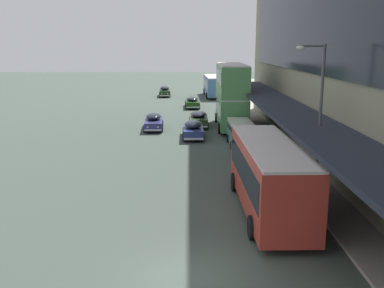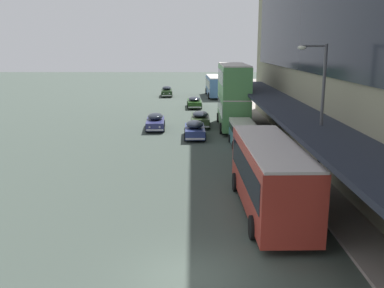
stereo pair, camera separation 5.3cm
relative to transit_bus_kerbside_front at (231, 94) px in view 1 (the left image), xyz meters
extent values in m
plane|color=#3F4A42|center=(-3.99, -27.72, -3.31)|extent=(240.00, 240.00, 0.00)
cube|color=#539753|center=(0.00, 0.00, -1.57)|extent=(2.61, 9.19, 2.79)
cube|color=black|center=(0.00, 0.00, -1.23)|extent=(2.64, 8.46, 1.23)
cube|color=beige|center=(0.00, 0.00, -0.12)|extent=(2.51, 9.19, 0.12)
cube|color=#539753|center=(0.00, 0.00, 1.32)|extent=(2.61, 9.19, 2.79)
cube|color=black|center=(0.00, 0.00, 1.66)|extent=(2.64, 8.46, 1.23)
cube|color=beige|center=(0.00, 0.00, 2.77)|extent=(2.51, 9.19, 0.12)
cube|color=black|center=(0.05, 4.62, 2.47)|extent=(1.25, 0.07, 0.36)
cylinder|color=black|center=(-1.22, 3.13, -2.81)|extent=(0.26, 1.00, 1.00)
cylinder|color=black|center=(1.29, 3.10, -2.81)|extent=(0.26, 1.00, 1.00)
cylinder|color=black|center=(-1.28, -2.83, -2.81)|extent=(0.26, 1.00, 1.00)
cylinder|color=black|center=(1.22, -2.86, -2.81)|extent=(0.26, 1.00, 1.00)
cube|color=#B23429|center=(-0.28, -21.73, -1.49)|extent=(2.66, 9.34, 2.93)
cube|color=black|center=(-0.28, -21.73, -1.14)|extent=(2.68, 8.60, 1.29)
cube|color=silver|center=(-0.28, -21.73, 0.02)|extent=(2.56, 9.34, 0.12)
cube|color=black|center=(-0.38, -17.05, -0.28)|extent=(1.23, 0.09, 0.36)
cylinder|color=black|center=(-1.58, -18.60, -2.81)|extent=(0.27, 1.00, 1.00)
cylinder|color=black|center=(0.89, -18.55, -2.81)|extent=(0.27, 1.00, 1.00)
cylinder|color=black|center=(-1.46, -24.64, -2.81)|extent=(0.27, 1.00, 1.00)
cylinder|color=black|center=(1.01, -24.59, -2.81)|extent=(0.27, 1.00, 1.00)
cube|color=#426B9D|center=(-0.29, 26.66, -1.58)|extent=(2.71, 10.27, 2.76)
cube|color=black|center=(-0.29, 26.66, -1.25)|extent=(2.73, 9.45, 1.21)
cube|color=silver|center=(-0.29, 26.66, -0.16)|extent=(2.62, 10.27, 0.12)
cube|color=black|center=(-0.44, 31.79, -0.46)|extent=(1.20, 0.10, 0.36)
cylinder|color=black|center=(-1.59, 30.09, -2.81)|extent=(0.28, 1.01, 1.00)
cylinder|color=black|center=(0.81, 30.16, -2.81)|extent=(0.28, 1.01, 1.00)
cylinder|color=black|center=(-1.39, 23.46, -2.81)|extent=(0.28, 1.01, 1.00)
cylinder|color=black|center=(1.01, 23.53, -2.81)|extent=(0.28, 1.01, 1.00)
cube|color=#1D4015|center=(-3.66, 14.23, -2.74)|extent=(1.84, 4.72, 0.71)
ellipsoid|color=#1E232D|center=(-3.65, 13.99, -2.15)|extent=(1.58, 2.61, 0.51)
cube|color=silver|center=(-3.72, 16.62, -2.94)|extent=(1.64, 0.16, 0.14)
cube|color=silver|center=(-3.60, 11.84, -2.94)|extent=(1.64, 0.16, 0.14)
sphere|color=silver|center=(-4.19, 16.58, -2.69)|extent=(0.18, 0.18, 0.18)
sphere|color=silver|center=(-3.25, 16.60, -2.69)|extent=(0.18, 0.18, 0.18)
cylinder|color=black|center=(-4.56, 15.66, -2.99)|extent=(0.16, 0.64, 0.64)
cylinder|color=black|center=(-2.84, 15.70, -2.99)|extent=(0.16, 0.64, 0.64)
cylinder|color=black|center=(-4.48, 12.76, -2.99)|extent=(0.16, 0.64, 0.64)
cylinder|color=black|center=(-2.76, 12.80, -2.99)|extent=(0.16, 0.64, 0.64)
cube|color=#1B3117|center=(-7.98, 26.95, -2.69)|extent=(1.86, 4.54, 0.80)
ellipsoid|color=#1E232D|center=(-7.99, 27.17, -2.01)|extent=(1.56, 2.52, 0.61)
cube|color=silver|center=(-7.86, 24.67, -2.94)|extent=(1.56, 0.20, 0.14)
cube|color=silver|center=(-8.09, 29.22, -2.94)|extent=(1.56, 0.20, 0.14)
sphere|color=silver|center=(-7.41, 24.72, -2.64)|extent=(0.18, 0.18, 0.18)
sphere|color=silver|center=(-8.31, 24.68, -2.64)|extent=(0.18, 0.18, 0.18)
cylinder|color=black|center=(-7.09, 25.61, -2.99)|extent=(0.17, 0.65, 0.64)
cylinder|color=black|center=(-8.72, 25.52, -2.99)|extent=(0.17, 0.65, 0.64)
cylinder|color=black|center=(-7.23, 28.37, -2.99)|extent=(0.17, 0.65, 0.64)
cylinder|color=black|center=(-8.86, 28.29, -2.99)|extent=(0.17, 0.65, 0.64)
cube|color=navy|center=(-3.72, -4.62, -2.73)|extent=(1.73, 4.29, 0.73)
ellipsoid|color=#1E232D|center=(-3.71, -4.83, -2.07)|extent=(1.51, 2.37, 0.64)
cube|color=silver|center=(-3.74, -2.43, -2.94)|extent=(1.60, 0.14, 0.14)
cube|color=silver|center=(-3.69, -6.80, -2.94)|extent=(1.60, 0.14, 0.14)
sphere|color=silver|center=(-4.20, -2.47, -2.68)|extent=(0.18, 0.18, 0.18)
sphere|color=silver|center=(-3.28, -2.46, -2.68)|extent=(0.18, 0.18, 0.18)
cylinder|color=black|center=(-4.57, -3.31, -2.99)|extent=(0.15, 0.64, 0.64)
cylinder|color=black|center=(-2.89, -3.29, -2.99)|extent=(0.15, 0.64, 0.64)
cylinder|color=black|center=(-4.54, -5.95, -2.99)|extent=(0.15, 0.64, 0.64)
cylinder|color=black|center=(-2.86, -5.93, -2.99)|extent=(0.15, 0.64, 0.64)
cube|color=navy|center=(-7.47, -0.65, -2.73)|extent=(1.89, 4.65, 0.71)
ellipsoid|color=#1E232D|center=(-7.48, -0.43, -2.10)|extent=(1.58, 2.59, 0.61)
cube|color=silver|center=(-7.35, -2.98, -2.94)|extent=(1.57, 0.20, 0.14)
cube|color=silver|center=(-7.59, 1.68, -2.94)|extent=(1.57, 0.20, 0.14)
sphere|color=silver|center=(-6.89, -2.93, -2.68)|extent=(0.18, 0.18, 0.18)
sphere|color=silver|center=(-7.80, -2.98, -2.68)|extent=(0.18, 0.18, 0.18)
cylinder|color=black|center=(-6.57, -2.02, -2.99)|extent=(0.17, 0.65, 0.64)
cylinder|color=black|center=(-8.22, -2.11, -2.99)|extent=(0.17, 0.65, 0.64)
cylinder|color=black|center=(-6.72, 0.80, -2.99)|extent=(0.17, 0.65, 0.64)
cylinder|color=black|center=(-8.37, 0.72, -2.99)|extent=(0.17, 0.65, 0.64)
cube|color=#2A3B20|center=(-3.13, 0.94, -2.70)|extent=(1.79, 4.61, 0.79)
ellipsoid|color=#1E232D|center=(-3.14, 0.71, -2.06)|extent=(1.56, 2.54, 0.54)
cube|color=silver|center=(-3.11, 3.29, -2.94)|extent=(1.66, 0.13, 0.14)
cube|color=silver|center=(-3.16, -1.41, -2.94)|extent=(1.66, 0.13, 0.14)
sphere|color=silver|center=(-3.59, 3.26, -2.65)|extent=(0.18, 0.18, 0.18)
sphere|color=silver|center=(-2.63, 3.25, -2.65)|extent=(0.18, 0.18, 0.18)
cylinder|color=black|center=(-4.00, 2.37, -2.99)|extent=(0.15, 0.64, 0.64)
cylinder|color=black|center=(-2.25, 2.36, -2.99)|extent=(0.15, 0.64, 0.64)
cylinder|color=black|center=(-4.02, -0.48, -2.99)|extent=(0.15, 0.64, 0.64)
cylinder|color=black|center=(-2.27, -0.49, -2.99)|extent=(0.15, 0.64, 0.64)
cube|color=teal|center=(0.08, -7.62, -2.55)|extent=(1.85, 4.34, 1.29)
cube|color=silver|center=(0.08, -7.62, -1.77)|extent=(1.81, 4.25, 0.83)
cube|color=black|center=(0.08, -7.62, -1.86)|extent=(1.88, 3.91, 0.41)
ellipsoid|color=teal|center=(0.03, -5.52, -2.41)|extent=(1.62, 0.64, 1.11)
cylinder|color=black|center=(-0.83, -6.39, -2.99)|extent=(0.18, 0.64, 0.64)
cylinder|color=black|center=(0.92, -6.35, -2.99)|extent=(0.18, 0.64, 0.64)
cylinder|color=black|center=(-0.77, -8.89, -2.99)|extent=(0.18, 0.64, 0.64)
cylinder|color=black|center=(0.98, -8.84, -2.99)|extent=(0.18, 0.64, 0.64)
cylinder|color=#4C4C51|center=(2.68, -19.40, 0.71)|extent=(0.16, 0.16, 7.75)
cylinder|color=#4C4C51|center=(2.08, -19.40, 4.49)|extent=(1.20, 0.10, 0.10)
ellipsoid|color=silver|center=(1.48, -19.40, 4.41)|extent=(0.44, 0.28, 0.20)
camera|label=1|loc=(-4.01, -41.02, 4.47)|focal=40.00mm
camera|label=2|loc=(-3.96, -41.02, 4.47)|focal=40.00mm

